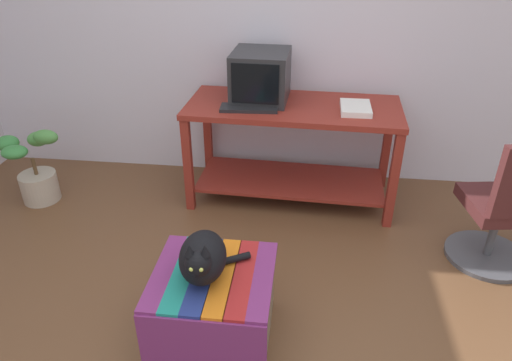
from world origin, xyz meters
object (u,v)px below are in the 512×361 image
Objects in this scene: tv_monitor at (261,77)px; cat at (203,258)px; book at (356,108)px; potted_plant at (34,171)px; keyboard at (249,108)px; desk at (292,136)px; office_chair at (505,213)px; ottoman_with_blanket at (214,305)px.

cat is at bearing -91.27° from tv_monitor.
potted_plant is at bearing -174.54° from book.
desk is at bearing 20.89° from keyboard.
potted_plant is 0.66× the size of office_chair.
book reaches higher than desk.
ottoman_with_blanket is 1.02× the size of potted_plant.
tv_monitor reaches higher than cat.
book is at bearing -6.49° from desk.
ottoman_with_blanket is at bearing -36.13° from potted_plant.
potted_plant is (-1.58, 1.21, -0.28)m from cat.
office_chair is at bearing -34.06° from book.
tv_monitor is at bearing 72.51° from keyboard.
ottoman_with_blanket is at bearing -93.60° from keyboard.
tv_monitor reaches higher than keyboard.
desk is 2.61× the size of ottoman_with_blanket.
tv_monitor is 1.86m from potted_plant.
book reaches higher than potted_plant.
keyboard is at bearing 89.50° from ottoman_with_blanket.
ottoman_with_blanket is at bearing -99.63° from desk.
tv_monitor is 0.28m from keyboard.
ottoman_with_blanket is 1.83m from office_chair.
keyboard is (-0.06, -0.22, -0.16)m from tv_monitor.
book is 1.69m from ottoman_with_blanket.
book is 0.49× the size of potted_plant.
keyboard is at bearing -26.80° from office_chair.
keyboard reaches higher than ottoman_with_blanket.
tv_monitor is 1.83m from office_chair.
tv_monitor is 1.71m from ottoman_with_blanket.
tv_monitor is 0.79× the size of potted_plant.
book is 0.79× the size of cat.
desk is 1.53m from cat.
tv_monitor is at bearing 163.62° from desk.
tv_monitor is 1.28× the size of cat.
desk is 3.90× the size of keyboard.
potted_plant is at bearing -165.24° from tv_monitor.
office_chair is at bearing -21.57° from keyboard.
keyboard reaches higher than potted_plant.
tv_monitor is at bearing 12.23° from potted_plant.
book is at bearing -42.74° from office_chair.
desk is at bearing -35.49° from office_chair.
keyboard is at bearing -153.48° from desk.
tv_monitor is 1.63m from cat.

